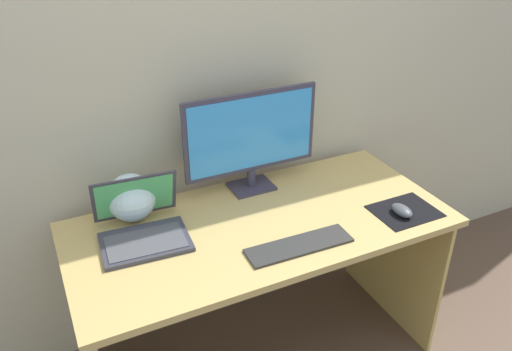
{
  "coord_description": "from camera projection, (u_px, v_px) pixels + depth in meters",
  "views": [
    {
      "loc": [
        -0.73,
        -1.47,
        1.83
      ],
      "look_at": [
        -0.03,
        -0.02,
        0.94
      ],
      "focal_mm": 36.1,
      "sensor_mm": 36.0,
      "label": 1
    }
  ],
  "objects": [
    {
      "name": "wall_back",
      "position": [
        216.0,
        58.0,
        2.03
      ],
      "size": [
        6.0,
        0.04,
        2.5
      ],
      "primitive_type": "cube",
      "color": "#B4AD90",
      "rests_on": "ground_plane"
    },
    {
      "name": "desk",
      "position": [
        261.0,
        252.0,
        2.04
      ],
      "size": [
        1.46,
        0.68,
        0.72
      ],
      "color": "tan",
      "rests_on": "ground_plane"
    },
    {
      "name": "monitor",
      "position": [
        251.0,
        137.0,
        2.08
      ],
      "size": [
        0.58,
        0.14,
        0.43
      ],
      "color": "#343242",
      "rests_on": "desk"
    },
    {
      "name": "laptop",
      "position": [
        142.0,
        226.0,
        1.86
      ],
      "size": [
        0.33,
        0.32,
        0.22
      ],
      "color": "#33323D",
      "rests_on": "desk"
    },
    {
      "name": "fishbowl",
      "position": [
        131.0,
        198.0,
        1.95
      ],
      "size": [
        0.19,
        0.19,
        0.19
      ],
      "primitive_type": "sphere",
      "color": "silver",
      "rests_on": "desk"
    },
    {
      "name": "keyboard_external",
      "position": [
        299.0,
        245.0,
        1.83
      ],
      "size": [
        0.39,
        0.12,
        0.01
      ],
      "primitive_type": "cube",
      "rotation": [
        0.0,
        0.0,
        -0.03
      ],
      "color": "#2B2A29",
      "rests_on": "desk"
    },
    {
      "name": "mousepad",
      "position": [
        405.0,
        211.0,
        2.03
      ],
      "size": [
        0.25,
        0.2,
        0.0
      ],
      "primitive_type": "cube",
      "color": "black",
      "rests_on": "desk"
    },
    {
      "name": "mouse",
      "position": [
        402.0,
        210.0,
        2.0
      ],
      "size": [
        0.06,
        0.1,
        0.04
      ],
      "primitive_type": "ellipsoid",
      "rotation": [
        0.0,
        0.0,
        0.01
      ],
      "color": "#43484C",
      "rests_on": "mousepad"
    }
  ]
}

